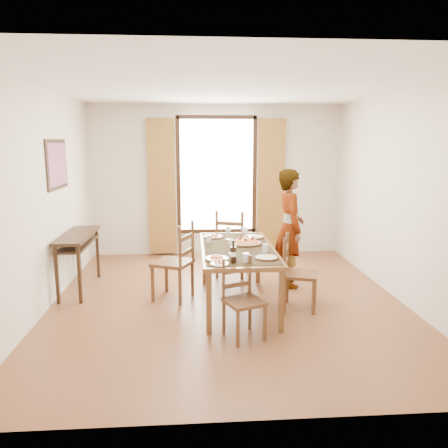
{
  "coord_description": "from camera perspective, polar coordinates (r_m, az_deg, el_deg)",
  "views": [
    {
      "loc": [
        -0.43,
        -5.4,
        2.06
      ],
      "look_at": [
        -0.03,
        0.13,
        1.0
      ],
      "focal_mm": 35.0,
      "sensor_mm": 36.0,
      "label": 1
    }
  ],
  "objects": [
    {
      "name": "caprese_plate",
      "position": [
        4.69,
        -0.57,
        -5.06
      ],
      "size": [
        0.2,
        0.2,
        0.04
      ],
      "primitive_type": null,
      "color": "silver",
      "rests_on": "dining_table"
    },
    {
      "name": "plate_ne",
      "position": [
        5.98,
        4.0,
        -1.54
      ],
      "size": [
        0.27,
        0.27,
        0.05
      ],
      "primitive_type": null,
      "color": "silver",
      "rests_on": "dining_table"
    },
    {
      "name": "tumbler_b",
      "position": [
        5.68,
        -2.0,
        -1.95
      ],
      "size": [
        0.07,
        0.07,
        0.1
      ],
      "primitive_type": "cylinder",
      "color": "silver",
      "rests_on": "dining_table"
    },
    {
      "name": "plate_sw",
      "position": [
        4.88,
        -0.95,
        -4.33
      ],
      "size": [
        0.27,
        0.27,
        0.05
      ],
      "primitive_type": null,
      "color": "silver",
      "rests_on": "dining_table"
    },
    {
      "name": "chair_north",
      "position": [
        6.72,
        1.06,
        -2.77
      ],
      "size": [
        0.58,
        0.58,
        1.04
      ],
      "rotation": [
        0.0,
        0.0,
        2.8
      ],
      "color": "brown",
      "rests_on": "ground"
    },
    {
      "name": "dining_table",
      "position": [
        5.47,
        1.76,
        -3.68
      ],
      "size": [
        0.9,
        1.83,
        0.76
      ],
      "color": "brown",
      "rests_on": "ground"
    },
    {
      "name": "wine_glass_a",
      "position": [
        5.11,
        0.99,
        -2.9
      ],
      "size": [
        0.08,
        0.08,
        0.18
      ],
      "primitive_type": null,
      "color": "white",
      "rests_on": "dining_table"
    },
    {
      "name": "room_shell",
      "position": [
        5.57,
        0.31,
        5.49
      ],
      "size": [
        4.6,
        5.1,
        2.74
      ],
      "color": "beige",
      "rests_on": "ground"
    },
    {
      "name": "wine_bottle",
      "position": [
        4.73,
        1.23,
        -3.64
      ],
      "size": [
        0.07,
        0.07,
        0.25
      ],
      "primitive_type": null,
      "color": "black",
      "rests_on": "dining_table"
    },
    {
      "name": "console_table",
      "position": [
        6.36,
        -18.56,
        -2.25
      ],
      "size": [
        0.38,
        1.2,
        0.8
      ],
      "color": "black",
      "rests_on": "ground"
    },
    {
      "name": "plate_se",
      "position": [
        4.94,
        5.58,
        -4.2
      ],
      "size": [
        0.27,
        0.27,
        0.05
      ],
      "primitive_type": null,
      "color": "silver",
      "rests_on": "dining_table"
    },
    {
      "name": "wine_glass_b",
      "position": [
        5.83,
        2.73,
        -1.2
      ],
      "size": [
        0.08,
        0.08,
        0.18
      ],
      "primitive_type": null,
      "color": "white",
      "rests_on": "dining_table"
    },
    {
      "name": "tumbler_c",
      "position": [
        4.78,
        2.89,
        -4.41
      ],
      "size": [
        0.07,
        0.07,
        0.1
      ],
      "primitive_type": "cylinder",
      "color": "silver",
      "rests_on": "dining_table"
    },
    {
      "name": "pasta_platter",
      "position": [
        5.59,
        2.94,
        -2.15
      ],
      "size": [
        0.4,
        0.4,
        0.1
      ],
      "primitive_type": null,
      "color": "#AF3416",
      "rests_on": "dining_table"
    },
    {
      "name": "wine_glass_c",
      "position": [
        5.83,
        0.53,
        -1.18
      ],
      "size": [
        0.08,
        0.08,
        0.18
      ],
      "primitive_type": null,
      "color": "white",
      "rests_on": "dining_table"
    },
    {
      "name": "chair_east",
      "position": [
        5.51,
        9.59,
        -6.56
      ],
      "size": [
        0.51,
        0.51,
        0.92
      ],
      "rotation": [
        0.0,
        0.0,
        1.26
      ],
      "color": "brown",
      "rests_on": "ground"
    },
    {
      "name": "man",
      "position": [
        6.27,
        8.59,
        -0.53
      ],
      "size": [
        0.64,
        0.45,
        1.68
      ],
      "primitive_type": "imported",
      "rotation": [
        0.0,
        0.0,
        1.61
      ],
      "color": "gray",
      "rests_on": "ground"
    },
    {
      "name": "ground",
      "position": [
        5.8,
        0.44,
        -9.99
      ],
      "size": [
        5.0,
        5.0,
        0.0
      ],
      "primitive_type": "plane",
      "color": "#542D1A",
      "rests_on": "ground"
    },
    {
      "name": "plate_nw",
      "position": [
        5.99,
        -1.43,
        -1.51
      ],
      "size": [
        0.27,
        0.27,
        0.05
      ],
      "primitive_type": null,
      "color": "silver",
      "rests_on": "dining_table"
    },
    {
      "name": "chair_south",
      "position": [
        4.68,
        2.48,
        -10.07
      ],
      "size": [
        0.48,
        0.48,
        0.84
      ],
      "rotation": [
        0.0,
        0.0,
        0.38
      ],
      "color": "brown",
      "rests_on": "ground"
    },
    {
      "name": "chair_west",
      "position": [
        5.77,
        -6.4,
        -5.17
      ],
      "size": [
        0.6,
        0.6,
        1.03
      ],
      "rotation": [
        0.0,
        0.0,
        -1.98
      ],
      "color": "brown",
      "rests_on": "ground"
    },
    {
      "name": "tumbler_a",
      "position": [
        5.21,
        5.42,
        -3.16
      ],
      "size": [
        0.07,
        0.07,
        0.1
      ],
      "primitive_type": "cylinder",
      "color": "silver",
      "rests_on": "dining_table"
    }
  ]
}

